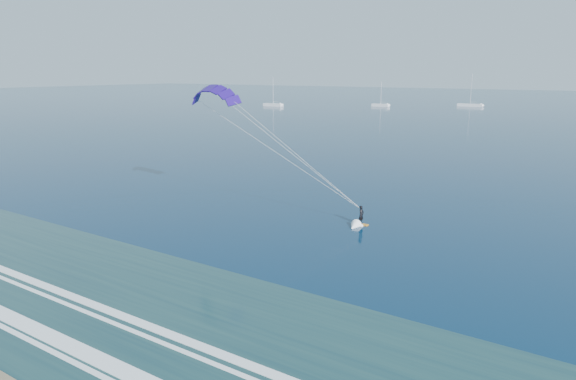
{
  "coord_description": "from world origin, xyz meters",
  "views": [
    {
      "loc": [
        28.65,
        -9.52,
        15.13
      ],
      "look_at": [
        3.9,
        27.97,
        4.67
      ],
      "focal_mm": 32.0,
      "sensor_mm": 36.0,
      "label": 1
    }
  ],
  "objects_px": {
    "kitesurfer_rig": "(282,146)",
    "sailboat_1": "(381,105)",
    "sailboat_0": "(273,105)",
    "sailboat_2": "(470,105)"
  },
  "relations": [
    {
      "from": "kitesurfer_rig",
      "to": "sailboat_1",
      "type": "relative_size",
      "value": 1.96
    },
    {
      "from": "sailboat_0",
      "to": "sailboat_1",
      "type": "relative_size",
      "value": 1.17
    },
    {
      "from": "sailboat_0",
      "to": "sailboat_1",
      "type": "height_order",
      "value": "sailboat_0"
    },
    {
      "from": "sailboat_0",
      "to": "sailboat_2",
      "type": "relative_size",
      "value": 0.89
    },
    {
      "from": "sailboat_0",
      "to": "sailboat_1",
      "type": "bearing_deg",
      "value": 30.65
    },
    {
      "from": "kitesurfer_rig",
      "to": "sailboat_0",
      "type": "relative_size",
      "value": 1.67
    },
    {
      "from": "kitesurfer_rig",
      "to": "sailboat_1",
      "type": "distance_m",
      "value": 177.09
    },
    {
      "from": "kitesurfer_rig",
      "to": "sailboat_2",
      "type": "bearing_deg",
      "value": 98.64
    },
    {
      "from": "sailboat_0",
      "to": "kitesurfer_rig",
      "type": "bearing_deg",
      "value": -54.65
    },
    {
      "from": "sailboat_0",
      "to": "sailboat_1",
      "type": "xyz_separation_m",
      "value": [
        40.17,
        23.8,
        -0.01
      ]
    }
  ]
}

